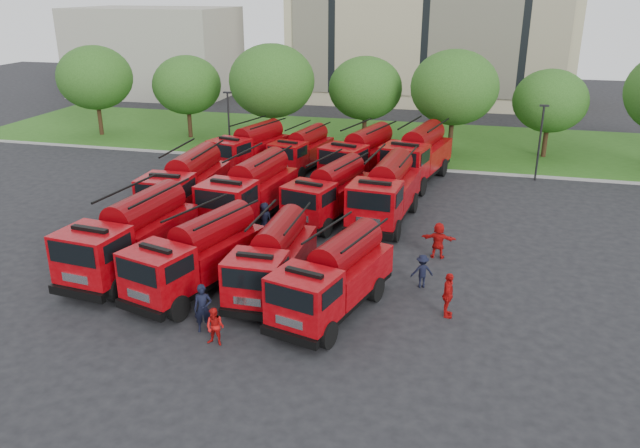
% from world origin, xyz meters
% --- Properties ---
extents(ground, '(140.00, 140.00, 0.00)m').
position_xyz_m(ground, '(0.00, 0.00, 0.00)').
color(ground, black).
rests_on(ground, ground).
extents(lawn, '(70.00, 16.00, 0.12)m').
position_xyz_m(lawn, '(0.00, 26.00, 0.06)').
color(lawn, '#235015').
rests_on(lawn, ground).
extents(curb, '(70.00, 0.30, 0.14)m').
position_xyz_m(curb, '(0.00, 17.90, 0.07)').
color(curb, gray).
rests_on(curb, ground).
extents(side_building, '(18.00, 12.00, 10.00)m').
position_xyz_m(side_building, '(-30.00, 44.00, 5.00)').
color(side_building, gray).
rests_on(side_building, ground).
extents(tree_0, '(6.30, 6.30, 7.70)m').
position_xyz_m(tree_0, '(-24.00, 22.00, 5.02)').
color(tree_0, '#382314').
rests_on(tree_0, ground).
extents(tree_1, '(5.71, 5.71, 6.98)m').
position_xyz_m(tree_1, '(-16.00, 23.00, 4.55)').
color(tree_1, '#382314').
rests_on(tree_1, ground).
extents(tree_2, '(6.72, 6.72, 8.22)m').
position_xyz_m(tree_2, '(-8.00, 21.50, 5.35)').
color(tree_2, '#382314').
rests_on(tree_2, ground).
extents(tree_3, '(5.88, 5.88, 7.19)m').
position_xyz_m(tree_3, '(-1.00, 24.00, 4.68)').
color(tree_3, '#382314').
rests_on(tree_3, ground).
extents(tree_4, '(6.55, 6.55, 8.01)m').
position_xyz_m(tree_4, '(6.00, 22.50, 5.22)').
color(tree_4, '#382314').
rests_on(tree_4, ground).
extents(tree_5, '(5.46, 5.46, 6.68)m').
position_xyz_m(tree_5, '(13.00, 23.50, 4.35)').
color(tree_5, '#382314').
rests_on(tree_5, ground).
extents(lamp_post_0, '(0.60, 0.25, 5.11)m').
position_xyz_m(lamp_post_0, '(-10.00, 17.20, 2.90)').
color(lamp_post_0, black).
rests_on(lamp_post_0, ground).
extents(lamp_post_1, '(0.60, 0.25, 5.11)m').
position_xyz_m(lamp_post_1, '(12.00, 17.20, 2.90)').
color(lamp_post_1, black).
rests_on(lamp_post_1, ground).
extents(fire_truck_0, '(3.48, 7.86, 3.46)m').
position_xyz_m(fire_truck_0, '(-6.90, -2.38, 1.74)').
color(fire_truck_0, black).
rests_on(fire_truck_0, ground).
extents(fire_truck_1, '(4.28, 7.37, 3.18)m').
position_xyz_m(fire_truck_1, '(-3.23, -3.33, 1.60)').
color(fire_truck_1, black).
rests_on(fire_truck_1, ground).
extents(fire_truck_2, '(2.44, 6.56, 2.98)m').
position_xyz_m(fire_truck_2, '(-0.06, -2.71, 1.50)').
color(fire_truck_2, black).
rests_on(fire_truck_2, ground).
extents(fire_truck_3, '(4.03, 7.11, 3.07)m').
position_xyz_m(fire_truck_3, '(2.86, -3.90, 1.55)').
color(fire_truck_3, black).
rests_on(fire_truck_3, ground).
extents(fire_truck_4, '(2.92, 7.64, 3.45)m').
position_xyz_m(fire_truck_4, '(-7.92, 5.47, 1.74)').
color(fire_truck_4, black).
rests_on(fire_truck_4, ground).
extents(fire_truck_5, '(3.56, 7.91, 3.48)m').
position_xyz_m(fire_truck_5, '(-3.95, 5.13, 1.75)').
color(fire_truck_5, black).
rests_on(fire_truck_5, ground).
extents(fire_truck_6, '(3.99, 7.26, 3.14)m').
position_xyz_m(fire_truck_6, '(0.21, 6.49, 1.58)').
color(fire_truck_6, black).
rests_on(fire_truck_6, ground).
extents(fire_truck_7, '(3.28, 7.73, 3.43)m').
position_xyz_m(fire_truck_7, '(3.30, 6.95, 1.73)').
color(fire_truck_7, black).
rests_on(fire_truck_7, ground).
extents(fire_truck_8, '(4.22, 7.37, 3.18)m').
position_xyz_m(fire_truck_8, '(-7.51, 14.87, 1.60)').
color(fire_truck_8, black).
rests_on(fire_truck_8, ground).
extents(fire_truck_9, '(3.40, 6.71, 2.92)m').
position_xyz_m(fire_truck_9, '(-3.93, 15.65, 1.47)').
color(fire_truck_9, black).
rests_on(fire_truck_9, ground).
extents(fire_truck_10, '(4.50, 7.91, 3.42)m').
position_xyz_m(fire_truck_10, '(0.52, 14.34, 1.72)').
color(fire_truck_10, black).
rests_on(fire_truck_10, ground).
extents(fire_truck_11, '(4.29, 8.26, 3.59)m').
position_xyz_m(fire_truck_11, '(4.18, 15.02, 1.80)').
color(fire_truck_11, black).
rests_on(fire_truck_11, ground).
extents(firefighter_0, '(0.83, 0.72, 1.92)m').
position_xyz_m(firefighter_0, '(-1.58, -6.56, 0.00)').
color(firefighter_0, black).
rests_on(firefighter_0, ground).
extents(firefighter_1, '(0.74, 0.44, 1.47)m').
position_xyz_m(firefighter_1, '(-0.76, -7.36, 0.00)').
color(firefighter_1, '#AC0D0D').
rests_on(firefighter_1, ground).
extents(firefighter_2, '(0.65, 1.11, 1.87)m').
position_xyz_m(firefighter_2, '(7.31, -3.17, 0.00)').
color(firefighter_2, '#AC0D0D').
rests_on(firefighter_2, ground).
extents(firefighter_3, '(1.09, 0.81, 1.51)m').
position_xyz_m(firefighter_3, '(6.08, -0.80, 0.00)').
color(firefighter_3, black).
rests_on(firefighter_3, ground).
extents(firefighter_4, '(0.96, 0.77, 1.72)m').
position_xyz_m(firefighter_4, '(-2.58, 3.51, 0.00)').
color(firefighter_4, black).
rests_on(firefighter_4, ground).
extents(firefighter_5, '(1.67, 0.73, 1.79)m').
position_xyz_m(firefighter_5, '(6.52, 2.57, 0.00)').
color(firefighter_5, '#AC0D0D').
rests_on(firefighter_5, ground).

